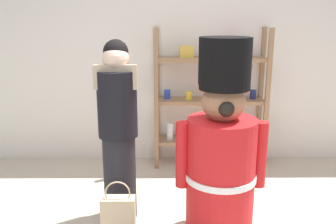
{
  "coord_description": "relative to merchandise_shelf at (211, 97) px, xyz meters",
  "views": [
    {
      "loc": [
        -0.12,
        -2.19,
        1.75
      ],
      "look_at": [
        -0.1,
        0.63,
        1.0
      ],
      "focal_mm": 39.03,
      "sensor_mm": 36.0,
      "label": 1
    }
  ],
  "objects": [
    {
      "name": "teddy_bear_guard",
      "position": [
        -0.09,
        -1.47,
        -0.14
      ],
      "size": [
        0.72,
        0.57,
        1.6
      ],
      "color": "red",
      "rests_on": "ground_plane"
    },
    {
      "name": "shopping_bag",
      "position": [
        -0.91,
        -1.54,
        -0.64
      ],
      "size": [
        0.27,
        0.12,
        0.49
      ],
      "color": "#C1AD89",
      "rests_on": "ground_plane"
    },
    {
      "name": "person_shopper",
      "position": [
        -0.93,
        -1.22,
        -0.01
      ],
      "size": [
        0.35,
        0.33,
        1.57
      ],
      "color": "black",
      "rests_on": "ground_plane"
    },
    {
      "name": "back_wall",
      "position": [
        -0.41,
        0.22,
        0.48
      ],
      "size": [
        6.4,
        0.12,
        2.6
      ],
      "primitive_type": "cube",
      "color": "silver",
      "rests_on": "ground_plane"
    },
    {
      "name": "merchandise_shelf",
      "position": [
        0.0,
        0.0,
        0.0
      ],
      "size": [
        1.31,
        0.35,
        1.63
      ],
      "color": "#93704C",
      "rests_on": "ground_plane"
    }
  ]
}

